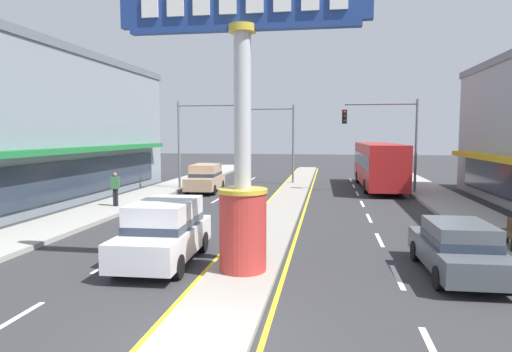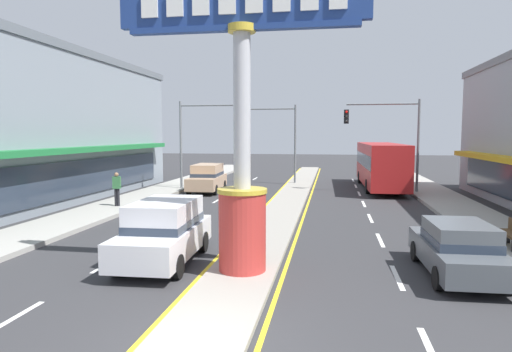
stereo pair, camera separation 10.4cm
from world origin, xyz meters
name	(u,v)px [view 1 (the left image)]	position (x,y,z in m)	size (l,w,h in m)	color
ground_plane	(200,346)	(0.00, 0.00, 0.00)	(160.00, 160.00, 0.00)	#303033
median_strip	(287,201)	(0.00, 18.00, 0.07)	(1.92, 52.00, 0.14)	gray
sidewalk_left	(127,202)	(-9.01, 16.00, 0.09)	(2.90, 60.00, 0.18)	#9E9B93
sidewalk_right	(461,210)	(9.01, 16.00, 0.09)	(2.90, 60.00, 0.18)	#9E9B93
lane_markings	(285,206)	(0.00, 16.65, 0.00)	(8.66, 52.00, 0.01)	silver
district_sign	(243,138)	(0.00, 4.29, 3.83)	(6.80, 1.38, 7.99)	#B7332D
storefront_left	(16,126)	(-15.45, 15.57, 4.40)	(8.98, 24.67, 8.79)	gray
traffic_light_left_side	(203,130)	(-6.20, 22.11, 4.25)	(4.86, 0.46, 6.20)	slate
traffic_light_right_side	(389,129)	(6.20, 22.69, 4.25)	(4.86, 0.46, 6.20)	slate
traffic_light_median_far	(274,131)	(-1.89, 27.07, 4.19)	(4.20, 0.46, 6.20)	slate
bus_near_right_lane	(379,163)	(5.91, 25.46, 1.87)	(2.75, 11.25, 3.26)	#B21E1E
sedan_far_right_lane	(458,248)	(5.91, 5.18, 0.79)	(1.94, 4.35, 1.53)	#4C5156
suv_near_left_lane	(205,178)	(-5.91, 21.55, 0.98)	(2.14, 4.69, 1.90)	tan
suv_mid_left_lane	(164,231)	(-2.61, 5.11, 0.98)	(2.10, 4.67, 1.90)	silver
street_bench	(512,233)	(8.43, 8.11, 0.65)	(0.48, 1.60, 0.88)	brown
pedestrian_near_kerb	(115,187)	(-8.65, 13.95, 1.19)	(0.43, 0.29, 1.77)	black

